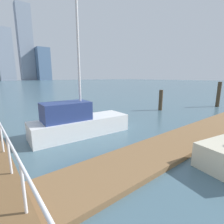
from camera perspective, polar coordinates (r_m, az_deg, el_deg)
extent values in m
plane|color=#476675|center=(17.37, -26.13, 0.73)|extent=(300.00, 300.00, 0.00)
cube|color=olive|center=(9.13, 24.75, -7.84)|extent=(15.46, 2.00, 0.18)
cylinder|color=white|center=(3.87, -27.91, -22.20)|extent=(0.06, 0.06, 1.05)
cylinder|color=white|center=(5.40, -31.59, -12.62)|extent=(0.06, 0.06, 1.05)
cylinder|color=white|center=(7.03, -33.47, -7.34)|extent=(0.06, 0.06, 1.05)
cylinder|color=white|center=(4.40, -30.82, -10.55)|extent=(0.06, 26.08, 0.06)
cylinder|color=#473826|center=(15.88, 16.26, 3.92)|extent=(0.35, 0.35, 1.85)
cylinder|color=#473826|center=(20.17, 32.57, 5.09)|extent=(0.35, 0.35, 2.52)
cube|color=white|center=(9.01, -10.45, -4.77)|extent=(5.17, 1.94, 0.90)
cube|color=navy|center=(8.52, -15.42, 0.23)|extent=(2.35, 1.44, 0.90)
cylinder|color=silver|center=(8.89, -11.69, 25.22)|extent=(0.12, 0.12, 8.38)
cube|color=gray|center=(159.20, -32.63, 16.13)|extent=(11.27, 7.98, 39.27)
cube|color=gray|center=(170.86, -27.43, 20.06)|extent=(11.37, 8.30, 61.77)
cube|color=slate|center=(165.42, -22.48, 14.83)|extent=(10.72, 11.64, 27.73)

